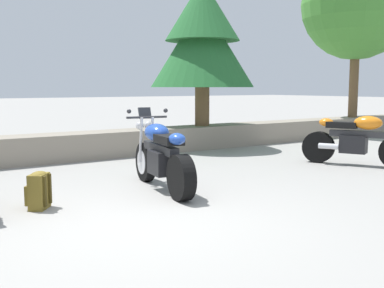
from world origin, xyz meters
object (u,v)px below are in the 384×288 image
motorcycle_orange_far_right (358,140)px  pine_tree_mid_left (202,36)px  leafy_tree_mid_right (363,7)px  rider_backpack (39,190)px  motorcycle_blue_centre (161,157)px

motorcycle_orange_far_right → pine_tree_mid_left: pine_tree_mid_left is taller
leafy_tree_mid_right → rider_backpack: bearing=-162.5°
motorcycle_blue_centre → motorcycle_orange_far_right: bearing=-4.0°
rider_backpack → motorcycle_blue_centre: bearing=3.1°
motorcycle_blue_centre → rider_backpack: bearing=-176.9°
motorcycle_orange_far_right → pine_tree_mid_left: size_ratio=0.55×
motorcycle_blue_centre → pine_tree_mid_left: bearing=47.3°
rider_backpack → pine_tree_mid_left: pine_tree_mid_left is taller
leafy_tree_mid_right → motorcycle_blue_centre: bearing=-159.8°
pine_tree_mid_left → motorcycle_blue_centre: bearing=-132.7°
motorcycle_orange_far_right → rider_backpack: 6.00m
rider_backpack → pine_tree_mid_left: (5.09, 3.65, 2.47)m
motorcycle_orange_far_right → leafy_tree_mid_right: bearing=36.2°
motorcycle_blue_centre → rider_backpack: 1.84m
rider_backpack → leafy_tree_mid_right: (11.00, 3.48, 3.68)m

